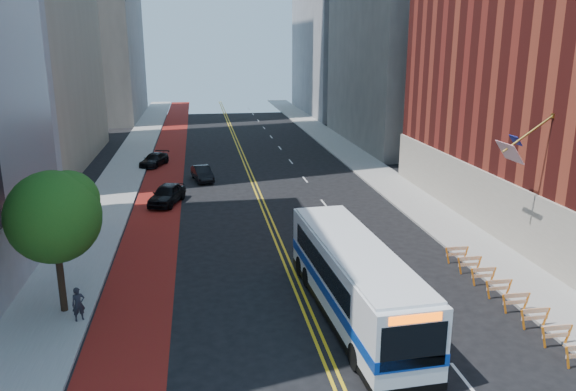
# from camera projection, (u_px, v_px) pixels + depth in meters

# --- Properties ---
(ground) EXTENTS (160.00, 160.00, 0.00)m
(ground) POSITION_uv_depth(u_px,v_px,m) (328.00, 361.00, 22.41)
(ground) COLOR black
(ground) RESTS_ON ground
(sidewalk_left) EXTENTS (4.00, 140.00, 0.15)m
(sidewalk_left) POSITION_uv_depth(u_px,v_px,m) (117.00, 186.00, 49.09)
(sidewalk_left) COLOR gray
(sidewalk_left) RESTS_ON ground
(sidewalk_right) EXTENTS (4.00, 140.00, 0.15)m
(sidewalk_right) POSITION_uv_depth(u_px,v_px,m) (380.00, 176.00, 52.77)
(sidewalk_right) COLOR gray
(sidewalk_right) RESTS_ON ground
(bus_lane_paint) EXTENTS (3.60, 140.00, 0.01)m
(bus_lane_paint) POSITION_uv_depth(u_px,v_px,m) (162.00, 185.00, 49.70)
(bus_lane_paint) COLOR maroon
(bus_lane_paint) RESTS_ON ground
(center_line_inner) EXTENTS (0.14, 140.00, 0.01)m
(center_line_inner) POSITION_uv_depth(u_px,v_px,m) (251.00, 182.00, 50.92)
(center_line_inner) COLOR gold
(center_line_inner) RESTS_ON ground
(center_line_outer) EXTENTS (0.14, 140.00, 0.01)m
(center_line_outer) POSITION_uv_depth(u_px,v_px,m) (255.00, 181.00, 50.97)
(center_line_outer) COLOR gold
(center_line_outer) RESTS_ON ground
(lane_dashes) EXTENTS (0.14, 98.20, 0.01)m
(lane_dashes) POSITION_uv_depth(u_px,v_px,m) (291.00, 162.00, 59.29)
(lane_dashes) COLOR silver
(lane_dashes) RESTS_ON ground
(construction_barriers) EXTENTS (1.42, 10.91, 1.00)m
(construction_barriers) POSITION_uv_depth(u_px,v_px,m) (507.00, 293.00, 26.95)
(construction_barriers) COLOR orange
(construction_barriers) RESTS_ON ground
(street_tree) EXTENTS (4.20, 4.20, 6.70)m
(street_tree) POSITION_uv_depth(u_px,v_px,m) (55.00, 213.00, 25.12)
(street_tree) COLOR black
(street_tree) RESTS_ON sidewalk_left
(transit_bus) EXTENTS (3.48, 13.03, 3.55)m
(transit_bus) POSITION_uv_depth(u_px,v_px,m) (353.00, 279.00, 25.68)
(transit_bus) COLOR white
(transit_bus) RESTS_ON ground
(car_a) EXTENTS (3.20, 4.98, 1.58)m
(car_a) POSITION_uv_depth(u_px,v_px,m) (167.00, 194.00, 43.81)
(car_a) COLOR black
(car_a) RESTS_ON ground
(car_b) EXTENTS (2.17, 4.25, 1.34)m
(car_b) POSITION_uv_depth(u_px,v_px,m) (202.00, 173.00, 51.11)
(car_b) COLOR black
(car_b) RESTS_ON ground
(car_c) EXTENTS (3.21, 4.73, 1.27)m
(car_c) POSITION_uv_depth(u_px,v_px,m) (154.00, 160.00, 57.13)
(car_c) COLOR black
(car_c) RESTS_ON ground
(pedestrian) EXTENTS (0.68, 0.58, 1.57)m
(pedestrian) POSITION_uv_depth(u_px,v_px,m) (78.00, 304.00, 25.22)
(pedestrian) COLOR black
(pedestrian) RESTS_ON sidewalk_left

